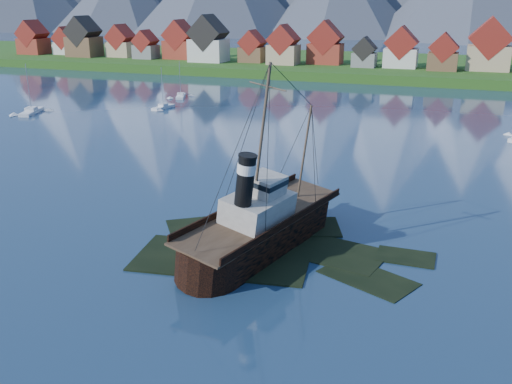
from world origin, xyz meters
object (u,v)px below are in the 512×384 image
(sailboat_a, at_px, (32,112))
(sailboat_c, at_px, (181,96))
(tugboat_wreck, at_px, (264,221))
(sailboat_b, at_px, (163,108))

(sailboat_a, distance_m, sailboat_c, 39.52)
(tugboat_wreck, bearing_deg, sailboat_a, 159.39)
(sailboat_b, xyz_separation_m, sailboat_c, (-3.58, 16.51, -0.02))
(sailboat_b, relative_size, sailboat_c, 1.03)
(sailboat_a, height_order, sailboat_b, sailboat_a)
(sailboat_a, relative_size, sailboat_c, 1.17)
(tugboat_wreck, bearing_deg, sailboat_c, 136.22)
(tugboat_wreck, xyz_separation_m, sailboat_c, (-53.21, 85.18, -2.50))
(sailboat_b, bearing_deg, sailboat_a, -140.47)
(tugboat_wreck, xyz_separation_m, sailboat_b, (-49.63, 68.66, -2.48))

